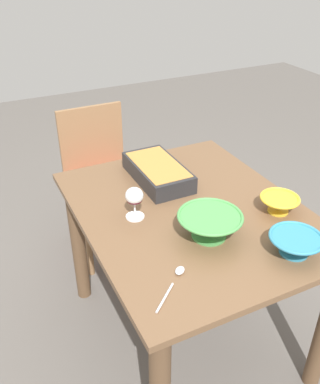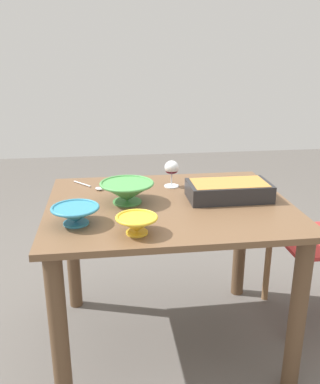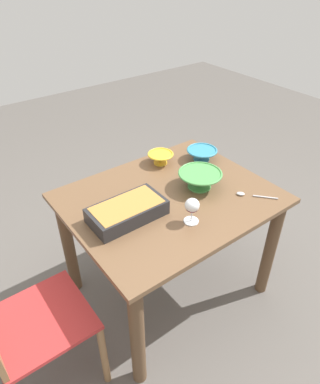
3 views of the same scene
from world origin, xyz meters
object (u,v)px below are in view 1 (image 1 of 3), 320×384
object	(u,v)px
mixing_bowl	(210,224)
small_bowl	(279,203)
dining_table	(189,238)
chair	(101,174)
casserole_dish	(158,171)
serving_spoon	(175,279)
wine_glass	(134,198)
serving_bowl	(295,243)

from	to	relation	value
mixing_bowl	small_bowl	bearing A→B (deg)	92.84
dining_table	chair	xyz separation A→B (m)	(-0.91, -0.10, -0.11)
casserole_dish	serving_spoon	bearing A→B (deg)	-20.74
dining_table	casserole_dish	distance (m)	0.35
chair	serving_spoon	xyz separation A→B (m)	(1.26, -0.15, 0.27)
small_bowl	wine_glass	bearing A→B (deg)	-111.98
serving_bowl	mixing_bowl	bearing A→B (deg)	-134.66
mixing_bowl	serving_bowl	world-z (taller)	mixing_bowl
chair	serving_spoon	world-z (taller)	chair
serving_spoon	serving_bowl	bearing A→B (deg)	82.19
wine_glass	dining_table	bearing A→B (deg)	78.24
dining_table	wine_glass	xyz separation A→B (m)	(-0.05, -0.23, 0.24)
casserole_dish	serving_bowl	distance (m)	0.72
dining_table	casserole_dish	xyz separation A→B (m)	(-0.28, -0.02, 0.20)
casserole_dish	serving_spoon	world-z (taller)	casserole_dish
casserole_dish	small_bowl	size ratio (longest dim) A/B	2.34
chair	serving_bowl	bearing A→B (deg)	12.49
serving_bowl	serving_spoon	bearing A→B (deg)	-97.81
dining_table	small_bowl	world-z (taller)	small_bowl
wine_glass	serving_bowl	xyz separation A→B (m)	(0.46, 0.42, -0.05)
small_bowl	serving_bowl	distance (m)	0.27
wine_glass	serving_bowl	size ratio (longest dim) A/B	0.71
mixing_bowl	dining_table	bearing A→B (deg)	171.45
serving_bowl	dining_table	bearing A→B (deg)	-154.73
small_bowl	serving_bowl	xyz separation A→B (m)	(0.24, -0.12, 0.00)
dining_table	casserole_dish	size ratio (longest dim) A/B	2.91
dining_table	casserole_dish	bearing A→B (deg)	-176.87
chair	wine_glass	bearing A→B (deg)	-8.62
dining_table	small_bowl	xyz separation A→B (m)	(0.17, 0.32, 0.19)
mixing_bowl	serving_bowl	bearing A→B (deg)	45.34
casserole_dish	small_bowl	world-z (taller)	casserole_dish
small_bowl	serving_spoon	distance (m)	0.60
wine_glass	small_bowl	world-z (taller)	wine_glass
dining_table	mixing_bowl	size ratio (longest dim) A/B	4.48
wine_glass	small_bowl	xyz separation A→B (m)	(0.22, 0.55, -0.05)
wine_glass	serving_spoon	size ratio (longest dim) A/B	0.76
chair	mixing_bowl	bearing A→B (deg)	3.72
chair	casserole_dish	distance (m)	0.70
chair	mixing_bowl	size ratio (longest dim) A/B	3.56
dining_table	chair	world-z (taller)	chair
wine_glass	small_bowl	bearing A→B (deg)	68.02
serving_spoon	wine_glass	bearing A→B (deg)	176.62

